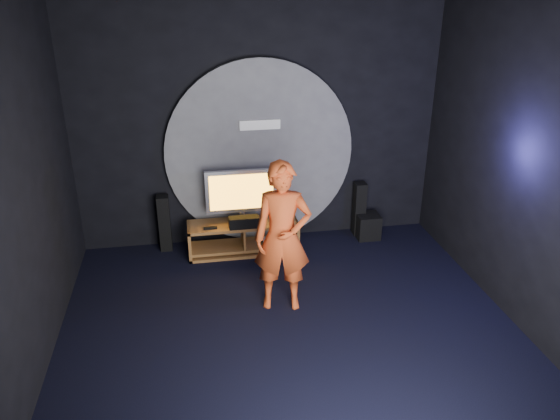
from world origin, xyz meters
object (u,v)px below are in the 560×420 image
object	(u,v)px
tower_speaker_right	(359,209)
subwoofer	(367,226)
media_console	(244,239)
tv	(241,194)
player	(283,237)
tower_speaker_left	(165,223)

from	to	relation	value
tower_speaker_right	subwoofer	xyz separation A→B (m)	(0.10, -0.14, -0.22)
media_console	tv	bearing A→B (deg)	95.65
media_console	player	size ratio (longest dim) A/B	0.86
player	tower_speaker_right	bearing A→B (deg)	58.41
media_console	player	distance (m)	1.57
tv	tower_speaker_right	xyz separation A→B (m)	(1.75, 0.22, -0.45)
media_console	subwoofer	bearing A→B (deg)	4.50
media_console	tower_speaker_left	xyz separation A→B (m)	(-1.07, 0.27, 0.21)
tv	tower_speaker_left	size ratio (longest dim) A/B	1.20
media_console	subwoofer	xyz separation A→B (m)	(1.84, 0.14, -0.01)
tower_speaker_right	player	world-z (taller)	player
tower_speaker_right	media_console	bearing A→B (deg)	-170.77
tower_speaker_left	player	xyz separation A→B (m)	(1.37, -1.65, 0.48)
tv	media_console	bearing A→B (deg)	-84.35
media_console	subwoofer	size ratio (longest dim) A/B	4.19
tower_speaker_left	player	distance (m)	2.20
media_console	tower_speaker_left	distance (m)	1.12
player	tower_speaker_left	bearing A→B (deg)	138.96
tower_speaker_right	subwoofer	size ratio (longest dim) A/B	2.23
subwoofer	tv	bearing A→B (deg)	-177.60
player	media_console	bearing A→B (deg)	111.55
media_console	tower_speaker_left	bearing A→B (deg)	165.77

